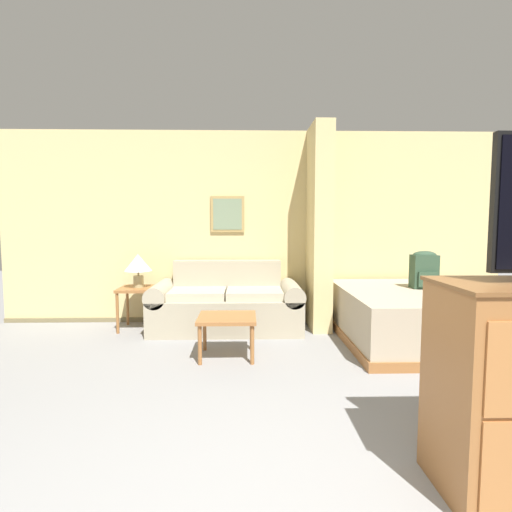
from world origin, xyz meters
TOP-DOWN VIEW (x-y plane):
  - wall_back at (-0.00, 4.16)m, footprint 6.85×0.16m
  - wall_partition_pillar at (0.83, 3.76)m, footprint 0.24×0.68m
  - couch at (-0.36, 3.68)m, footprint 1.91×0.84m
  - coffee_table at (-0.30, 2.63)m, footprint 0.59×0.53m
  - side_table at (-1.49, 3.73)m, footprint 0.48×0.48m
  - table_lamp at (-1.49, 3.73)m, footprint 0.35×0.35m
  - bed at (1.91, 3.11)m, footprint 1.81×1.91m
  - backpack at (1.99, 3.25)m, footprint 0.29×0.21m

SIDE VIEW (x-z plane):
  - bed at x=1.91m, z-range 0.01..0.60m
  - couch at x=-0.36m, z-range -0.11..0.75m
  - coffee_table at x=-0.30m, z-range 0.15..0.58m
  - side_table at x=-1.49m, z-range 0.19..0.73m
  - backpack at x=1.99m, z-range 0.60..1.04m
  - table_lamp at x=-1.49m, z-range 0.63..1.05m
  - wall_back at x=0.00m, z-range -0.01..2.59m
  - wall_partition_pillar at x=0.83m, z-range 0.00..2.60m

